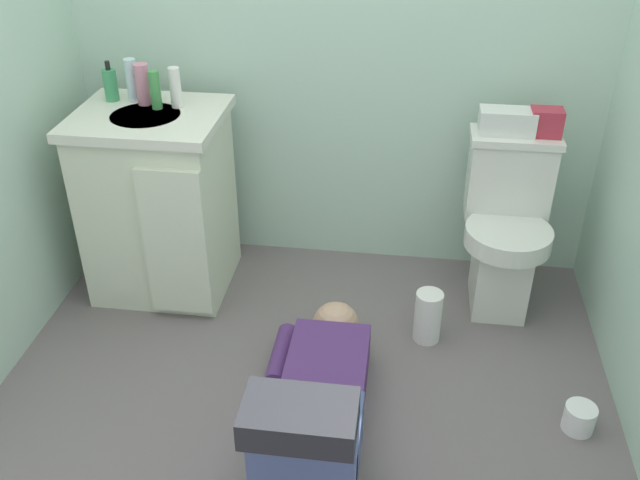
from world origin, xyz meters
name	(u,v)px	position (x,y,z in m)	size (l,w,h in m)	color
ground_plane	(302,403)	(0.00, 0.00, -0.02)	(2.79, 3.05, 0.04)	slate
toilet	(505,227)	(0.75, 0.73, 0.37)	(0.36, 0.46, 0.75)	silver
vanity_cabinet	(159,202)	(-0.72, 0.67, 0.42)	(0.60, 0.53, 0.82)	silver
faucet	(157,89)	(-0.72, 0.81, 0.87)	(0.02, 0.02, 0.10)	silver
person_plumber	(317,402)	(0.08, -0.18, 0.18)	(0.39, 1.06, 0.52)	#512D6B
tissue_box	(507,122)	(0.71, 0.83, 0.80)	(0.22, 0.11, 0.10)	silver
toiletry_bag	(546,122)	(0.86, 0.83, 0.81)	(0.12, 0.09, 0.11)	#B22D3F
soap_dispenser	(111,84)	(-0.91, 0.79, 0.89)	(0.06, 0.06, 0.17)	#3D9A5F
bottle_clear	(132,80)	(-0.82, 0.80, 0.91)	(0.05, 0.05, 0.18)	silver
bottle_pink	(143,84)	(-0.76, 0.77, 0.90)	(0.06, 0.06, 0.17)	pink
bottle_green	(155,90)	(-0.70, 0.73, 0.90)	(0.04, 0.04, 0.16)	#459A4E
bottle_white	(175,88)	(-0.62, 0.75, 0.90)	(0.05, 0.05, 0.16)	white
paper_towel_roll	(428,316)	(0.45, 0.42, 0.11)	(0.11, 0.11, 0.23)	white
toilet_paper_roll	(579,418)	(0.98, -0.01, 0.05)	(0.11, 0.11, 0.10)	white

